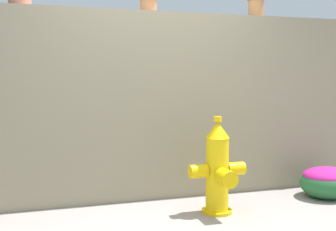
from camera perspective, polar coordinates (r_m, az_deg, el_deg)
stone_wall at (r=4.59m, az=-2.45°, el=1.28°), size 5.72×0.31×2.01m
fire_hydrant at (r=4.12m, az=6.80°, el=-7.33°), size 0.57×0.45×0.95m
flower_bush_left at (r=5.01m, az=20.79°, el=-8.29°), size 0.61×0.54×0.35m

